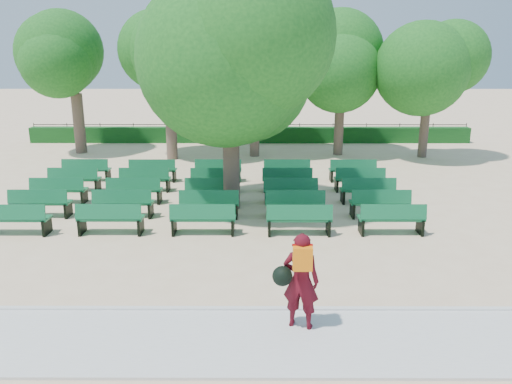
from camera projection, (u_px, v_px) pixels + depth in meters
ground at (243, 216)px, 16.29m from camera, size 120.00×120.00×0.00m
paving at (232, 342)px, 9.15m from camera, size 30.00×2.20×0.06m
curb at (235, 310)px, 10.26m from camera, size 30.00×0.12×0.10m
hedge at (250, 135)px, 29.65m from camera, size 26.00×0.70×0.90m
fence at (250, 141)px, 30.16m from camera, size 26.00×0.10×1.02m
tree_line at (249, 156)px, 25.92m from camera, size 21.80×6.80×7.04m
bench_array at (213, 200)px, 17.72m from camera, size 1.91×0.61×1.20m
tree_among at (230, 58)px, 15.83m from camera, size 5.47×5.47×7.46m
person at (299, 280)px, 9.35m from camera, size 0.94×0.63×1.90m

